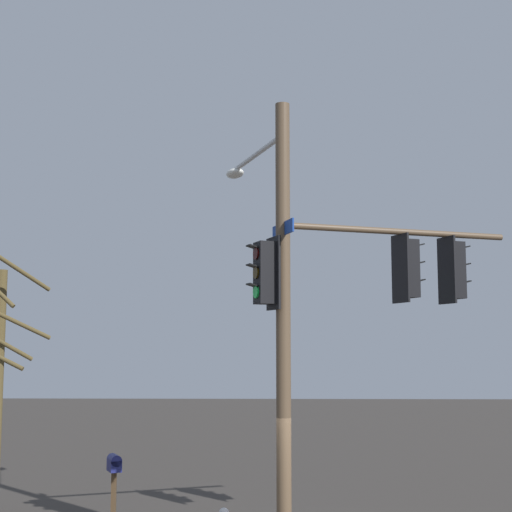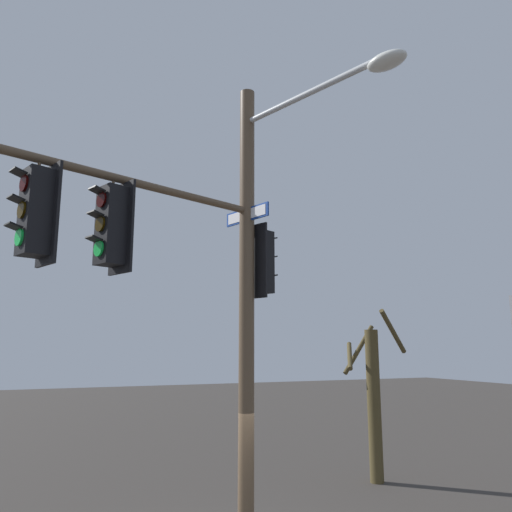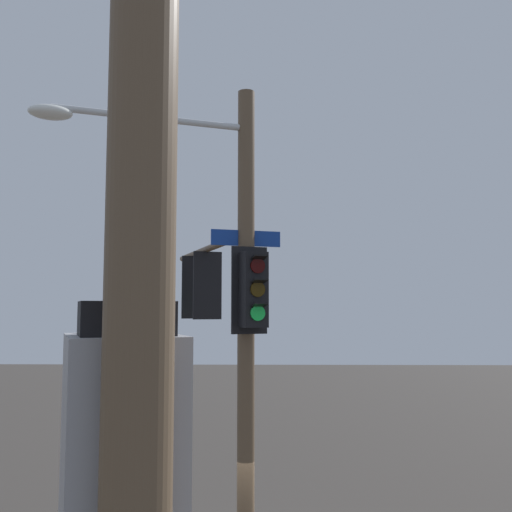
# 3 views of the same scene
# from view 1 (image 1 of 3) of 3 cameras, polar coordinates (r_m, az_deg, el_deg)

# --- Properties ---
(main_signal_pole_assembly) EXTENTS (5.68, 3.57, 8.14)m
(main_signal_pole_assembly) POSITION_cam_1_polar(r_m,az_deg,el_deg) (13.80, 5.35, -2.30)
(main_signal_pole_assembly) COLOR brown
(main_signal_pole_assembly) RESTS_ON ground
(mailbox) EXTENTS (0.40, 0.50, 1.41)m
(mailbox) POSITION_cam_1_polar(r_m,az_deg,el_deg) (17.04, -10.74, -15.61)
(mailbox) COLOR #4C3823
(mailbox) RESTS_ON ground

